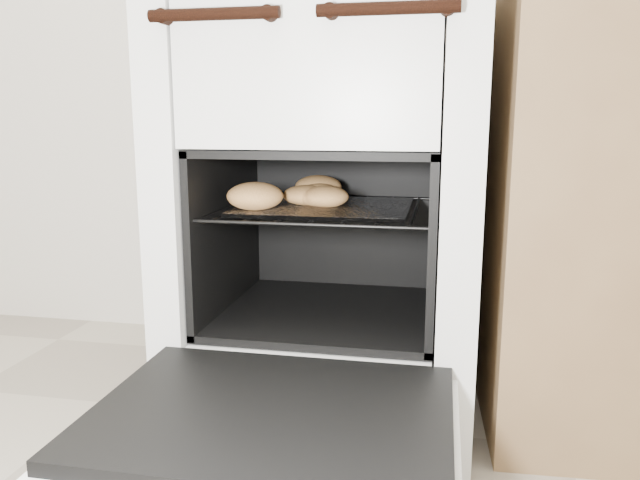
{
  "coord_description": "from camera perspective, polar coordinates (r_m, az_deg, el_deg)",
  "views": [
    {
      "loc": [
        0.41,
        -0.15,
        0.64
      ],
      "look_at": [
        0.18,
        1.02,
        0.4
      ],
      "focal_mm": 35.0,
      "sensor_mm": 36.0,
      "label": 1
    }
  ],
  "objects": [
    {
      "name": "oven_rack",
      "position": [
        1.29,
        0.69,
        2.89
      ],
      "size": [
        0.44,
        0.42,
        0.01
      ],
      "color": "black",
      "rests_on": "stove"
    },
    {
      "name": "foil_sheet",
      "position": [
        1.27,
        0.52,
        3.03
      ],
      "size": [
        0.34,
        0.3,
        0.01
      ],
      "primitive_type": "cube",
      "color": "white",
      "rests_on": "oven_rack"
    },
    {
      "name": "stove",
      "position": [
        1.35,
        1.2,
        3.24
      ],
      "size": [
        0.6,
        0.67,
        0.92
      ],
      "color": "silver",
      "rests_on": "ground"
    },
    {
      "name": "baked_rolls",
      "position": [
        1.27,
        -1.6,
        4.27
      ],
      "size": [
        0.25,
        0.31,
        0.05
      ],
      "color": "tan",
      "rests_on": "foil_sheet"
    },
    {
      "name": "oven_door",
      "position": [
        0.95,
        -4.36,
        -16.05
      ],
      "size": [
        0.54,
        0.42,
        0.04
      ],
      "color": "black",
      "rests_on": "stove"
    }
  ]
}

